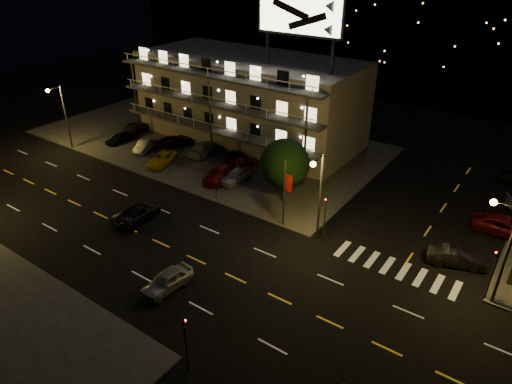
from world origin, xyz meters
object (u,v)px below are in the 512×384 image
Objects in this scene: lot_car_7 at (204,148)px; road_car_east at (167,281)px; side_car_0 at (457,257)px; road_car_west at (138,213)px; lot_car_4 at (236,176)px; tree at (284,165)px; lot_car_2 at (162,159)px.

lot_car_7 is 1.24× the size of road_car_east.
side_car_0 is 27.60m from road_car_west.
road_car_east is at bearing -67.58° from lot_car_4.
lot_car_4 is 0.98× the size of road_car_east.
road_car_east is (13.82, -20.16, -0.19)m from lot_car_7.
tree reaches higher than side_car_0.
road_car_west is at bearing -71.24° from lot_car_2.
road_car_west is at bearing 153.47° from road_car_east.
tree is 14.61m from lot_car_7.
road_car_west is (-2.98, -10.97, -0.17)m from lot_car_4.
lot_car_4 reaches higher than lot_car_2.
lot_car_2 is (-15.76, -1.04, -3.11)m from tree.
lot_car_4 is 8.53m from lot_car_7.
road_car_west is (-25.81, -9.78, -0.03)m from side_car_0.
lot_car_4 is at bearing 141.45° from lot_car_7.
side_car_0 reaches higher than road_car_east.
tree is 17.07m from side_car_0.
tree reaches higher than lot_car_2.
side_car_0 is at bearing -15.73° from lot_car_2.
lot_car_4 is 0.79× the size of lot_car_7.
lot_car_4 is at bearing -109.44° from road_car_west.
road_car_east is at bearing -89.67° from tree.
tree is 16.09m from lot_car_2.
road_car_east is (15.85, -15.09, -0.05)m from lot_car_2.
road_car_east is at bearing 113.36° from side_car_0.
road_car_east is at bearing 112.25° from lot_car_7.
side_car_0 is (30.48, -4.97, -0.19)m from lot_car_7.
road_car_east is (-16.66, -15.18, -0.00)m from side_car_0.
lot_car_4 is at bearing -8.34° from lot_car_2.
lot_car_2 is 1.05× the size of road_car_east.
lot_car_4 is at bearing 177.69° from tree.
tree reaches higher than lot_car_7.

